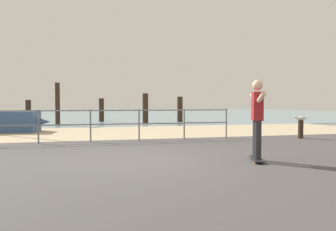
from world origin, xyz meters
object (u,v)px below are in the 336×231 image
(skateboard, at_px, (257,159))
(skateboarder, at_px, (257,114))
(bollard_short, at_px, (301,130))
(seagull, at_px, (300,118))

(skateboard, relative_size, skateboarder, 0.50)
(skateboard, relative_size, bollard_short, 1.26)
(skateboard, bearing_deg, skateboarder, 90.00)
(skateboarder, relative_size, seagull, 3.53)
(bollard_short, bearing_deg, seagull, 157.25)
(skateboard, relative_size, seagull, 1.75)
(bollard_short, bearing_deg, skateboarder, -135.97)
(skateboarder, bearing_deg, skateboard, -90.00)
(skateboarder, xyz_separation_m, bollard_short, (3.79, 3.67, -0.69))
(bollard_short, xyz_separation_m, seagull, (-0.02, 0.01, 0.40))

